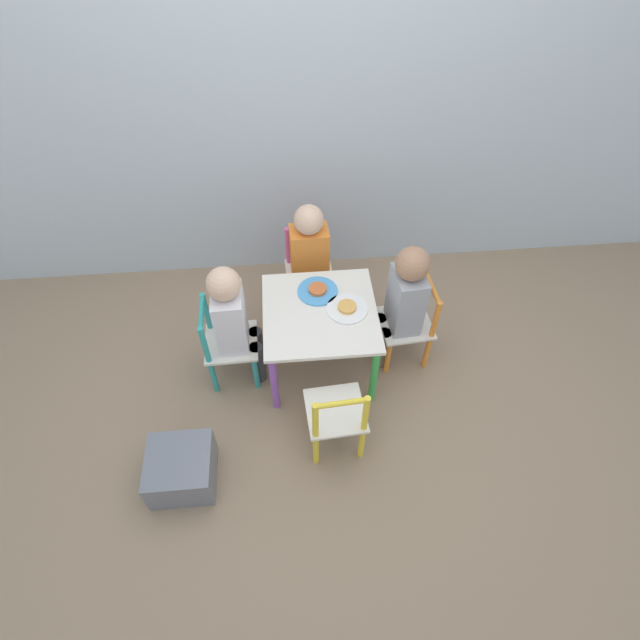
# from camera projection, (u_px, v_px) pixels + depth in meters

# --- Properties ---
(ground_plane) EXTENTS (6.00, 6.00, 0.00)m
(ground_plane) POSITION_uv_depth(u_px,v_px,m) (320.00, 364.00, 2.71)
(ground_plane) COLOR #8C755B
(house_wall) EXTENTS (6.00, 0.06, 2.60)m
(house_wall) POSITION_uv_depth(u_px,v_px,m) (304.00, 47.00, 2.28)
(house_wall) COLOR #B2C1CC
(house_wall) RESTS_ON ground_plane
(kids_table) EXTENTS (0.55, 0.55, 0.43)m
(kids_table) POSITION_uv_depth(u_px,v_px,m) (320.00, 320.00, 2.44)
(kids_table) COLOR silver
(kids_table) RESTS_ON ground_plane
(chair_pink) EXTENTS (0.27, 0.27, 0.50)m
(chair_pink) POSITION_uv_depth(u_px,v_px,m) (309.00, 272.00, 2.83)
(chair_pink) COLOR silver
(chair_pink) RESTS_ON ground_plane
(chair_orange) EXTENTS (0.28, 0.28, 0.50)m
(chair_orange) POSITION_uv_depth(u_px,v_px,m) (409.00, 324.00, 2.58)
(chair_orange) COLOR silver
(chair_orange) RESTS_ON ground_plane
(chair_teal) EXTENTS (0.27, 0.27, 0.50)m
(chair_teal) POSITION_uv_depth(u_px,v_px,m) (227.00, 344.00, 2.49)
(chair_teal) COLOR silver
(chair_teal) RESTS_ON ground_plane
(chair_yellow) EXTENTS (0.28, 0.28, 0.50)m
(chair_yellow) POSITION_uv_depth(u_px,v_px,m) (336.00, 416.00, 2.23)
(chair_yellow) COLOR silver
(chair_yellow) RESTS_ON ground_plane
(child_back) EXTENTS (0.21, 0.21, 0.72)m
(child_back) POSITION_uv_depth(u_px,v_px,m) (310.00, 255.00, 2.65)
(child_back) COLOR #7A6B5B
(child_back) RESTS_ON ground_plane
(child_right) EXTENTS (0.22, 0.21, 0.75)m
(child_right) POSITION_uv_depth(u_px,v_px,m) (403.00, 298.00, 2.42)
(child_right) COLOR #7A6B5B
(child_right) RESTS_ON ground_plane
(child_left) EXTENTS (0.21, 0.20, 0.74)m
(child_left) POSITION_uv_depth(u_px,v_px,m) (234.00, 318.00, 2.35)
(child_left) COLOR #38383D
(child_left) RESTS_ON ground_plane
(plate_back) EXTENTS (0.20, 0.20, 0.03)m
(plate_back) POSITION_uv_depth(u_px,v_px,m) (318.00, 291.00, 2.47)
(plate_back) COLOR #4C9EE0
(plate_back) RESTS_ON kids_table
(plate_right) EXTENTS (0.20, 0.20, 0.03)m
(plate_right) POSITION_uv_depth(u_px,v_px,m) (347.00, 308.00, 2.39)
(plate_right) COLOR white
(plate_right) RESTS_ON kids_table
(storage_bin) EXTENTS (0.28, 0.28, 0.20)m
(storage_bin) POSITION_uv_depth(u_px,v_px,m) (182.00, 469.00, 2.22)
(storage_bin) COLOR slate
(storage_bin) RESTS_ON ground_plane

